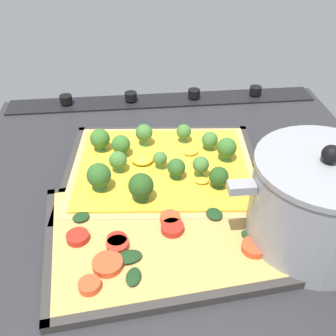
# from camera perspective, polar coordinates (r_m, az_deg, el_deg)

# --- Properties ---
(ground_plane) EXTENTS (0.74, 0.72, 0.03)m
(ground_plane) POSITION_cam_1_polar(r_m,az_deg,el_deg) (0.71, 1.73, -3.52)
(ground_plane) COLOR #28282B
(stove_control_panel) EXTENTS (0.71, 0.07, 0.03)m
(stove_control_panel) POSITION_cam_1_polar(r_m,az_deg,el_deg) (0.97, -0.75, 9.68)
(stove_control_panel) COLOR black
(stove_control_panel) RESTS_ON ground_plane
(baking_tray_front) EXTENTS (0.37, 0.32, 0.01)m
(baking_tray_front) POSITION_cam_1_polar(r_m,az_deg,el_deg) (0.72, -0.75, -0.60)
(baking_tray_front) COLOR #33302D
(baking_tray_front) RESTS_ON ground_plane
(broccoli_pizza) EXTENTS (0.34, 0.29, 0.06)m
(broccoli_pizza) POSITION_cam_1_polar(r_m,az_deg,el_deg) (0.71, -1.12, 0.40)
(broccoli_pizza) COLOR tan
(broccoli_pizza) RESTS_ON baking_tray_front
(baking_tray_back) EXTENTS (0.39, 0.29, 0.01)m
(baking_tray_back) POSITION_cam_1_polar(r_m,az_deg,el_deg) (0.61, 0.60, -9.14)
(baking_tray_back) COLOR #33302D
(baking_tray_back) RESTS_ON ground_plane
(veggie_pizza_back) EXTENTS (0.36, 0.26, 0.02)m
(veggie_pizza_back) POSITION_cam_1_polar(r_m,az_deg,el_deg) (0.60, 0.17, -8.99)
(veggie_pizza_back) COLOR tan
(veggie_pizza_back) RESTS_ON baking_tray_back
(cooking_pot) EXTENTS (0.26, 0.19, 0.16)m
(cooking_pot) POSITION_cam_1_polar(r_m,az_deg,el_deg) (0.59, 20.25, -4.70)
(cooking_pot) COLOR gray
(cooking_pot) RESTS_ON ground_plane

